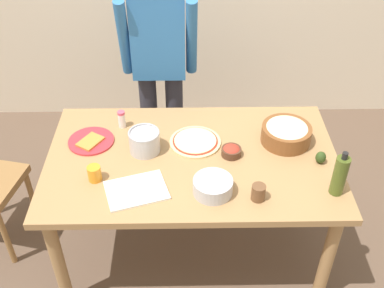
% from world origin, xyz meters
% --- Properties ---
extents(ground, '(8.00, 8.00, 0.00)m').
position_xyz_m(ground, '(0.00, 0.00, 0.00)').
color(ground, brown).
extents(dining_table, '(1.60, 0.96, 0.76)m').
position_xyz_m(dining_table, '(0.00, 0.00, 0.67)').
color(dining_table, '#A37A4C').
rests_on(dining_table, ground).
extents(person_cook, '(0.49, 0.25, 1.62)m').
position_xyz_m(person_cook, '(-0.20, 0.76, 0.94)').
color(person_cook, '#2D2D38').
rests_on(person_cook, ground).
extents(pizza_raw_on_board, '(0.29, 0.29, 0.02)m').
position_xyz_m(pizza_raw_on_board, '(0.02, 0.12, 0.77)').
color(pizza_raw_on_board, beige).
rests_on(pizza_raw_on_board, dining_table).
extents(plate_with_slice, '(0.26, 0.26, 0.02)m').
position_xyz_m(plate_with_slice, '(-0.58, 0.14, 0.77)').
color(plate_with_slice, red).
rests_on(plate_with_slice, dining_table).
extents(popcorn_bowl, '(0.28, 0.28, 0.11)m').
position_xyz_m(popcorn_bowl, '(0.53, 0.13, 0.82)').
color(popcorn_bowl, brown).
rests_on(popcorn_bowl, dining_table).
extents(mixing_bowl_steel, '(0.20, 0.20, 0.08)m').
position_xyz_m(mixing_bowl_steel, '(0.10, -0.28, 0.80)').
color(mixing_bowl_steel, '#B7B7BC').
rests_on(mixing_bowl_steel, dining_table).
extents(small_sauce_bowl, '(0.11, 0.11, 0.06)m').
position_xyz_m(small_sauce_bowl, '(0.22, 0.01, 0.79)').
color(small_sauce_bowl, '#4C2D1E').
rests_on(small_sauce_bowl, dining_table).
extents(olive_oil_bottle, '(0.07, 0.07, 0.26)m').
position_xyz_m(olive_oil_bottle, '(0.72, -0.29, 0.87)').
color(olive_oil_bottle, '#47561E').
rests_on(olive_oil_bottle, dining_table).
extents(steel_pot, '(0.17, 0.17, 0.13)m').
position_xyz_m(steel_pot, '(-0.26, 0.06, 0.83)').
color(steel_pot, '#B7B7BC').
rests_on(steel_pot, dining_table).
extents(cup_orange, '(0.07, 0.07, 0.08)m').
position_xyz_m(cup_orange, '(-0.51, -0.17, 0.80)').
color(cup_orange, orange).
rests_on(cup_orange, dining_table).
extents(cup_small_brown, '(0.07, 0.07, 0.08)m').
position_xyz_m(cup_small_brown, '(0.32, -0.33, 0.80)').
color(cup_small_brown, brown).
rests_on(cup_small_brown, dining_table).
extents(salt_shaker, '(0.04, 0.04, 0.11)m').
position_xyz_m(salt_shaker, '(-0.41, 0.29, 0.81)').
color(salt_shaker, white).
rests_on(salt_shaker, dining_table).
extents(cutting_board_white, '(0.35, 0.30, 0.01)m').
position_xyz_m(cutting_board_white, '(-0.29, -0.26, 0.77)').
color(cutting_board_white, white).
rests_on(cutting_board_white, dining_table).
extents(avocado, '(0.06, 0.06, 0.07)m').
position_xyz_m(avocado, '(0.69, -0.06, 0.80)').
color(avocado, '#2D4219').
rests_on(avocado, dining_table).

